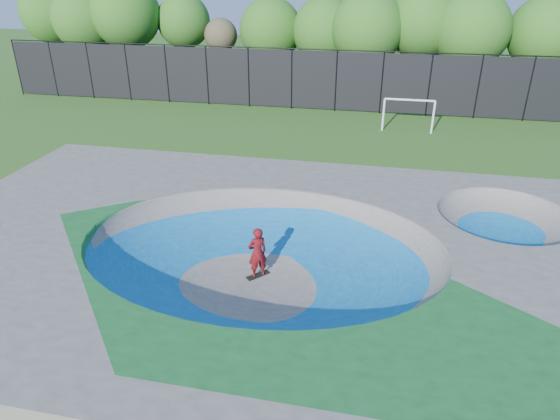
{
  "coord_description": "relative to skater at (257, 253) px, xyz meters",
  "views": [
    {
      "loc": [
        3.16,
        -12.58,
        8.91
      ],
      "look_at": [
        -0.07,
        3.0,
        1.1
      ],
      "focal_mm": 32.0,
      "sensor_mm": 36.0,
      "label": 1
    }
  ],
  "objects": [
    {
      "name": "ground",
      "position": [
        0.25,
        -0.36,
        -0.86
      ],
      "size": [
        120.0,
        120.0,
        0.0
      ],
      "primitive_type": "plane",
      "color": "#295417",
      "rests_on": "ground"
    },
    {
      "name": "skateboard",
      "position": [
        -0.0,
        0.0,
        -0.84
      ],
      "size": [
        0.69,
        0.72,
        0.05
      ],
      "primitive_type": "cube",
      "rotation": [
        0.0,
        0.0,
        0.82
      ],
      "color": "black",
      "rests_on": "ground"
    },
    {
      "name": "treeline",
      "position": [
        -0.09,
        25.59,
        4.19
      ],
      "size": [
        52.8,
        6.9,
        8.25
      ],
      "color": "#453022",
      "rests_on": "ground"
    },
    {
      "name": "soccer_goal",
      "position": [
        4.95,
        16.77,
        0.5
      ],
      "size": [
        2.98,
        0.12,
        1.97
      ],
      "color": "white",
      "rests_on": "ground"
    },
    {
      "name": "skate_deck",
      "position": [
        0.25,
        -0.36,
        -0.11
      ],
      "size": [
        22.0,
        14.0,
        1.5
      ],
      "primitive_type": "cube",
      "color": "gray",
      "rests_on": "ground"
    },
    {
      "name": "skater",
      "position": [
        0.0,
        0.0,
        0.0
      ],
      "size": [
        0.75,
        0.71,
        1.72
      ],
      "primitive_type": "imported",
      "rotation": [
        0.0,
        0.0,
        3.78
      ],
      "color": "red",
      "rests_on": "ground"
    },
    {
      "name": "fence",
      "position": [
        0.25,
        20.64,
        1.23
      ],
      "size": [
        48.09,
        0.09,
        4.04
      ],
      "color": "black",
      "rests_on": "ground"
    }
  ]
}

